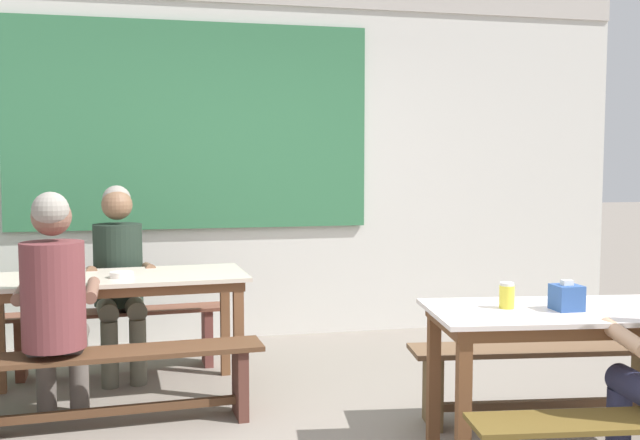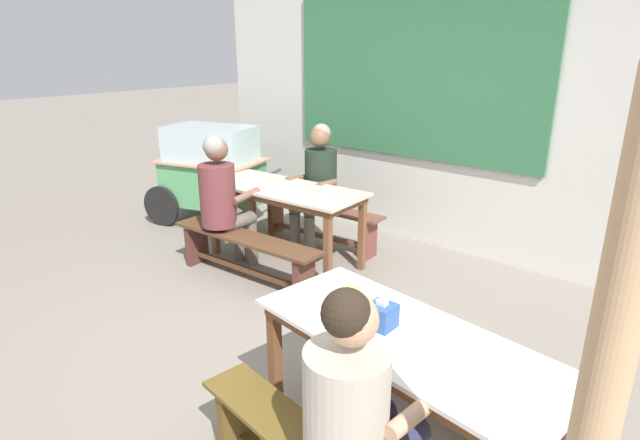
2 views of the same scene
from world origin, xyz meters
TOP-DOWN VIEW (x-y plane):
  - backdrop_wall at (-0.03, 2.52)m, footprint 6.46×0.23m
  - dining_table_far at (-1.06, 1.11)m, footprint 1.63×0.77m
  - dining_table_near at (1.23, -0.42)m, footprint 1.62×0.83m
  - bench_far_back at (-1.09, 1.67)m, footprint 1.51×0.34m
  - bench_far_front at (-1.02, 0.55)m, footprint 1.61×0.38m
  - bench_near_back at (1.30, 0.14)m, footprint 1.51×0.47m
  - person_center_facing at (-1.07, 1.61)m, footprint 0.48×0.58m
  - person_left_back_turned at (-1.34, 0.58)m, footprint 0.45×0.54m
  - tissue_box at (1.09, -0.43)m, footprint 0.13×0.12m
  - condiment_jar at (0.84, -0.33)m, footprint 0.07×0.07m
  - soup_bowl at (-1.02, 1.02)m, footprint 0.14×0.14m

SIDE VIEW (x-z plane):
  - bench_far_back at x=-1.09m, z-range 0.07..0.50m
  - bench_near_back at x=1.30m, z-range 0.07..0.51m
  - bench_far_front at x=-1.02m, z-range 0.08..0.51m
  - dining_table_near at x=1.23m, z-range 0.30..1.06m
  - dining_table_far at x=-1.06m, z-range 0.30..1.07m
  - person_center_facing at x=-1.07m, z-range 0.08..1.39m
  - person_left_back_turned at x=-1.34m, z-range 0.08..1.40m
  - soup_bowl at x=-1.02m, z-range 0.77..0.80m
  - condiment_jar at x=0.84m, z-range 0.77..0.89m
  - tissue_box at x=1.09m, z-range 0.76..0.90m
  - backdrop_wall at x=-0.03m, z-range 0.07..3.02m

